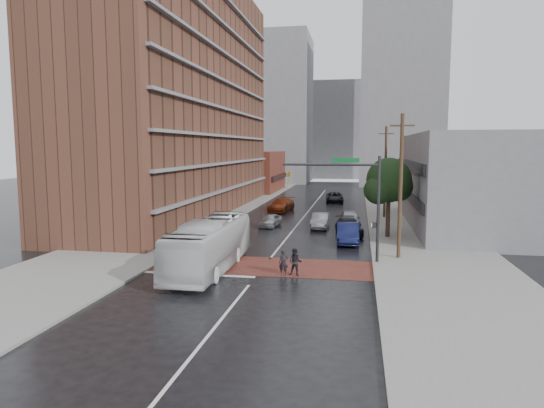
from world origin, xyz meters
The scene contains 24 objects.
ground centered at (0.00, 0.00, 0.00)m, with size 160.00×160.00×0.00m, color black.
crosswalk centered at (0.00, 0.50, 0.01)m, with size 14.00×5.00×0.02m, color brown.
sidewalk_west centered at (-11.50, 25.00, 0.07)m, with size 9.00×90.00×0.15m, color gray.
sidewalk_east centered at (11.50, 25.00, 0.07)m, with size 9.00×90.00×0.15m, color gray.
apartment_block centered at (-14.00, 24.00, 14.00)m, with size 10.00×44.00×28.00m, color brown.
storefront_west centered at (-12.00, 54.00, 3.50)m, with size 8.00×16.00×7.00m, color maroon.
building_east centered at (16.50, 20.00, 4.50)m, with size 11.00×26.00×9.00m, color gray.
distant_tower_west centered at (-14.00, 78.00, 16.00)m, with size 18.00×16.00×32.00m, color gray.
distant_tower_east centered at (14.00, 72.00, 18.00)m, with size 16.00×14.00×36.00m, color gray.
distant_tower_center centered at (0.00, 95.00, 12.00)m, with size 12.00×10.00×24.00m, color gray.
street_tree centered at (8.52, 12.03, 4.73)m, with size 4.20×4.10×6.90m.
signal_mast centered at (5.85, 2.50, 4.73)m, with size 6.50×0.30×7.20m.
utility_pole_near centered at (8.80, 4.00, 5.14)m, with size 1.60×0.26×10.00m.
utility_pole_far centered at (8.80, 24.00, 5.14)m, with size 1.60×0.26×10.00m.
transit_bus centered at (-3.21, -1.00, 1.60)m, with size 2.68×11.47×3.20m, color silver.
pedestrian_a centered at (1.59, -1.50, 0.78)m, with size 0.57×0.37×1.56m, color black.
pedestrian_b centered at (2.31, -1.50, 0.83)m, with size 0.81×0.63×1.67m, color black.
car_travel_a centered at (-2.47, 16.13, 0.65)m, with size 1.53×3.79×1.29m, color #B3B7BC.
car_travel_b centered at (2.42, 16.20, 0.73)m, with size 1.54×4.42×1.46m, color #9EA1A5.
car_travel_c centered at (-3.20, 27.58, 0.79)m, with size 2.22×5.47×1.59m, color maroon.
suv_travel centered at (2.66, 38.72, 0.72)m, with size 2.37×5.15×1.43m, color black.
car_parked_near centered at (5.20, 9.23, 0.81)m, with size 1.72×4.94×1.63m, color #141946.
car_parked_mid centered at (5.20, 13.12, 0.72)m, with size 2.02×4.96×1.44m, color black.
car_parked_far centered at (5.20, 17.38, 0.81)m, with size 1.92×4.78×1.63m, color #A3A6AB.
Camera 1 is at (6.00, -29.96, 7.74)m, focal length 32.00 mm.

